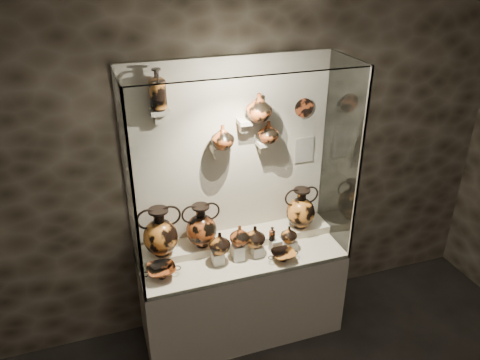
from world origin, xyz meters
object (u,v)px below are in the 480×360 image
(kylix_right, at_px, (283,255))
(ovoid_vase_b, at_px, (259,107))
(ovoid_vase_a, at_px, (223,137))
(jug_b, at_px, (240,235))
(lekythos_tall, at_px, (157,87))
(jug_a, at_px, (220,243))
(jug_c, at_px, (255,236))
(ovoid_vase_c, at_px, (268,132))
(lekythos_small, at_px, (272,233))
(amphora_left, at_px, (160,232))
(jug_e, at_px, (289,234))
(amphora_mid, at_px, (201,225))
(kylix_left, at_px, (161,271))
(amphora_right, at_px, (301,208))

(kylix_right, xyz_separation_m, ovoid_vase_b, (-0.09, 0.37, 1.15))
(ovoid_vase_a, xyz_separation_m, ovoid_vase_b, (0.29, -0.01, 0.21))
(jug_b, distance_m, lekythos_tall, 1.32)
(jug_a, xyz_separation_m, lekythos_tall, (-0.35, 0.27, 1.22))
(jug_c, relative_size, ovoid_vase_a, 0.95)
(ovoid_vase_b, bearing_deg, ovoid_vase_c, 14.12)
(lekythos_small, relative_size, ovoid_vase_c, 0.82)
(amphora_left, relative_size, jug_e, 2.91)
(amphora_mid, bearing_deg, kylix_left, -159.24)
(kylix_right, bearing_deg, ovoid_vase_c, 78.77)
(amphora_left, distance_m, jug_c, 0.76)
(kylix_left, bearing_deg, jug_c, 16.45)
(amphora_right, xyz_separation_m, ovoid_vase_b, (-0.39, 0.05, 0.94))
(kylix_right, distance_m, ovoid_vase_c, 1.00)
(jug_a, distance_m, ovoid_vase_c, 0.96)
(jug_b, xyz_separation_m, kylix_right, (0.32, -0.15, -0.17))
(lekythos_tall, bearing_deg, jug_c, -18.80)
(amphora_mid, relative_size, kylix_right, 1.52)
(jug_e, bearing_deg, ovoid_vase_a, 146.87)
(jug_a, xyz_separation_m, jug_e, (0.60, -0.01, -0.04))
(jug_b, distance_m, ovoid_vase_a, 0.80)
(jug_e, relative_size, ovoid_vase_a, 0.76)
(amphora_left, distance_m, amphora_mid, 0.34)
(kylix_right, bearing_deg, amphora_right, 36.29)
(amphora_right, bearing_deg, ovoid_vase_a, 177.38)
(jug_c, height_order, lekythos_tall, lekythos_tall)
(lekythos_tall, bearing_deg, ovoid_vase_c, 1.63)
(ovoid_vase_b, bearing_deg, kylix_left, -160.85)
(jug_e, distance_m, kylix_right, 0.19)
(jug_a, height_order, lekythos_small, jug_a)
(ovoid_vase_a, bearing_deg, ovoid_vase_c, -16.29)
(jug_e, bearing_deg, amphora_mid, 159.05)
(amphora_mid, bearing_deg, lekythos_tall, 151.75)
(lekythos_small, xyz_separation_m, kylix_right, (0.05, -0.13, -0.14))
(kylix_right, xyz_separation_m, ovoid_vase_a, (-0.38, 0.38, 0.93))
(kylix_left, xyz_separation_m, ovoid_vase_b, (0.88, 0.27, 1.14))
(jug_b, relative_size, ovoid_vase_b, 0.79)
(jug_e, xyz_separation_m, kylix_left, (-1.08, -0.03, -0.09))
(jug_a, distance_m, lekythos_tall, 1.29)
(amphora_left, relative_size, jug_b, 2.43)
(jug_b, relative_size, lekythos_tall, 0.51)
(kylix_left, bearing_deg, ovoid_vase_b, 29.91)
(amphora_left, relative_size, kylix_left, 1.45)
(amphora_right, bearing_deg, amphora_left, -176.85)
(lekythos_small, xyz_separation_m, lekythos_tall, (-0.80, 0.28, 1.21))
(jug_c, height_order, lekythos_small, jug_c)
(ovoid_vase_c, bearing_deg, jug_b, -132.82)
(jug_e, height_order, kylix_left, jug_e)
(jug_a, bearing_deg, jug_e, -20.07)
(lekythos_small, bearing_deg, ovoid_vase_b, 80.10)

